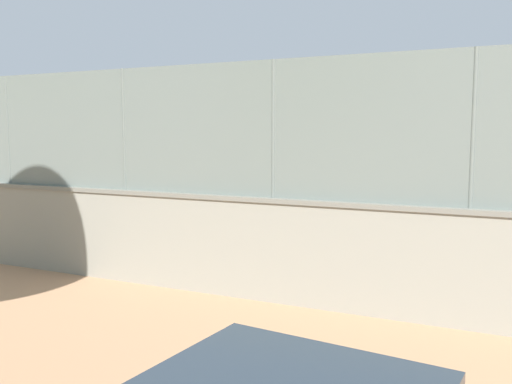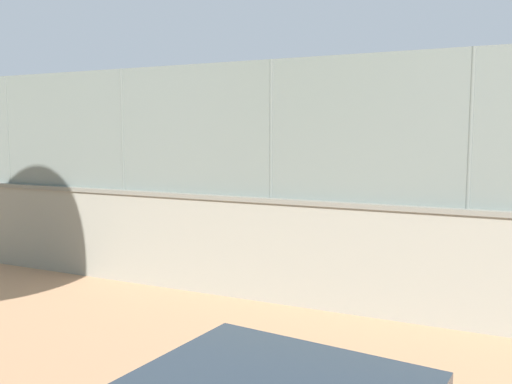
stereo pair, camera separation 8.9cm
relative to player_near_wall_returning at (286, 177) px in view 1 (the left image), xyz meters
The scene contains 9 objects.
ground_plane 1.52m from the player_near_wall_returning, 112.97° to the left, with size 260.00×260.00×0.00m, color tan.
perimeter_wall 13.89m from the player_near_wall_returning, 94.22° to the left, with size 29.34×1.26×1.83m.
fence_panel_on_wall 14.04m from the player_near_wall_returning, 94.22° to the left, with size 28.81×0.95×2.36m.
player_near_wall_returning is the anchor object (origin of this frame).
player_crossing_court 9.68m from the player_near_wall_returning, 115.38° to the left, with size 0.78×1.24×1.68m.
player_foreground_swinging 7.11m from the player_near_wall_returning, 148.36° to the left, with size 0.74×1.25×1.69m.
sports_ball 1.79m from the player_near_wall_returning, 43.88° to the left, with size 0.14×0.14×0.14m, color white.
spare_ball_by_wall 12.31m from the player_near_wall_returning, 92.71° to the left, with size 0.19×0.19×0.19m, color #3399D8.
courtside_bench 14.94m from the player_near_wall_returning, 127.28° to the left, with size 1.61×0.43×0.87m.
Camera 1 is at (-9.36, 21.17, 2.95)m, focal length 38.34 mm.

